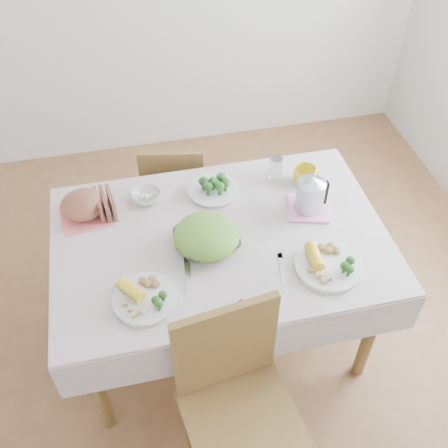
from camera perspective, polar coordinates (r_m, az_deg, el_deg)
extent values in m
plane|color=brown|center=(2.96, -0.30, -11.54)|extent=(3.60, 3.60, 0.00)
cube|color=brown|center=(2.65, -0.33, -7.13)|extent=(1.40, 0.90, 0.75)
cube|color=beige|center=(2.36, -0.37, -1.50)|extent=(1.50, 1.00, 0.01)
cube|color=brown|center=(2.20, 2.07, -20.82)|extent=(0.49, 0.49, 0.97)
cube|color=brown|center=(3.10, -5.31, 4.56)|extent=(0.43, 0.43, 0.81)
imported|color=white|center=(2.30, -1.90, -1.88)|extent=(0.33, 0.33, 0.07)
cylinder|color=white|center=(2.15, -8.57, -8.08)|extent=(0.33, 0.33, 0.02)
cylinder|color=white|center=(2.27, 11.28, -4.50)|extent=(0.38, 0.38, 0.02)
cylinder|color=beige|center=(2.57, -1.17, 3.64)|extent=(0.30, 0.30, 0.02)
cube|color=#FF6B6B|center=(2.54, -14.86, 1.02)|extent=(0.25, 0.25, 0.00)
ellipsoid|color=brown|center=(2.50, -15.09, 1.93)|extent=(0.25, 0.24, 0.12)
imported|color=white|center=(2.55, -8.44, 2.99)|extent=(0.15, 0.15, 0.04)
imported|color=yellow|center=(2.63, 8.79, 5.26)|extent=(0.14, 0.14, 0.09)
cylinder|color=white|center=(2.63, 5.67, 6.11)|extent=(0.07, 0.07, 0.12)
cube|color=#FF9BCB|center=(2.51, 9.13, 1.69)|extent=(0.23, 0.23, 0.01)
cylinder|color=#B2B5BA|center=(2.43, 9.44, 3.61)|extent=(0.14, 0.14, 0.19)
cube|color=silver|center=(2.21, -3.95, -5.60)|extent=(0.05, 0.22, 0.00)
cube|color=silver|center=(2.24, 6.35, -4.91)|extent=(0.05, 0.18, 0.00)
cube|color=silver|center=(2.16, 3.28, -7.54)|extent=(0.16, 0.09, 0.00)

